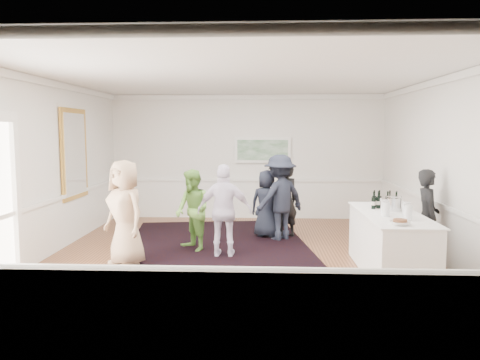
{
  "coord_description": "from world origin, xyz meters",
  "views": [
    {
      "loc": [
        0.38,
        -8.09,
        2.27
      ],
      "look_at": [
        -0.01,
        0.2,
        1.39
      ],
      "focal_mm": 35.0,
      "sensor_mm": 36.0,
      "label": 1
    }
  ],
  "objects_px": {
    "guest_tan": "(125,213)",
    "guest_dark_b": "(286,201)",
    "ice_bucket": "(394,204)",
    "guest_green": "(193,210)",
    "guest_dark_a": "(280,198)",
    "bartender": "(427,217)",
    "guest_navy": "(267,204)",
    "guest_lilac": "(225,211)",
    "nut_bowl": "(400,222)",
    "serving_table": "(390,243)"
  },
  "relations": [
    {
      "from": "guest_tan",
      "to": "guest_dark_b",
      "type": "xyz_separation_m",
      "value": [
        2.8,
        2.21,
        -0.1
      ]
    },
    {
      "from": "ice_bucket",
      "to": "guest_green",
      "type": "bearing_deg",
      "value": 163.23
    },
    {
      "from": "guest_dark_a",
      "to": "guest_dark_b",
      "type": "bearing_deg",
      "value": -156.77
    },
    {
      "from": "guest_tan",
      "to": "ice_bucket",
      "type": "bearing_deg",
      "value": 38.46
    },
    {
      "from": "bartender",
      "to": "guest_navy",
      "type": "bearing_deg",
      "value": 59.8
    },
    {
      "from": "guest_lilac",
      "to": "guest_green",
      "type": "bearing_deg",
      "value": -32.09
    },
    {
      "from": "nut_bowl",
      "to": "guest_dark_a",
      "type": "bearing_deg",
      "value": 116.05
    },
    {
      "from": "guest_dark_b",
      "to": "ice_bucket",
      "type": "height_order",
      "value": "guest_dark_b"
    },
    {
      "from": "bartender",
      "to": "guest_dark_a",
      "type": "distance_m",
      "value": 2.95
    },
    {
      "from": "ice_bucket",
      "to": "nut_bowl",
      "type": "xyz_separation_m",
      "value": [
        -0.23,
        -1.16,
        -0.08
      ]
    },
    {
      "from": "serving_table",
      "to": "guest_lilac",
      "type": "xyz_separation_m",
      "value": [
        -2.71,
        0.88,
        0.35
      ]
    },
    {
      "from": "guest_lilac",
      "to": "ice_bucket",
      "type": "height_order",
      "value": "guest_lilac"
    },
    {
      "from": "guest_lilac",
      "to": "ice_bucket",
      "type": "xyz_separation_m",
      "value": [
        2.81,
        -0.63,
        0.25
      ]
    },
    {
      "from": "serving_table",
      "to": "guest_tan",
      "type": "bearing_deg",
      "value": 176.74
    },
    {
      "from": "serving_table",
      "to": "guest_green",
      "type": "xyz_separation_m",
      "value": [
        -3.35,
        1.29,
        0.29
      ]
    },
    {
      "from": "guest_lilac",
      "to": "nut_bowl",
      "type": "bearing_deg",
      "value": 145.88
    },
    {
      "from": "serving_table",
      "to": "ice_bucket",
      "type": "bearing_deg",
      "value": 67.31
    },
    {
      "from": "guest_tan",
      "to": "guest_dark_a",
      "type": "distance_m",
      "value": 3.34
    },
    {
      "from": "guest_green",
      "to": "guest_navy",
      "type": "relative_size",
      "value": 1.07
    },
    {
      "from": "ice_bucket",
      "to": "nut_bowl",
      "type": "distance_m",
      "value": 1.18
    },
    {
      "from": "bartender",
      "to": "guest_dark_b",
      "type": "relative_size",
      "value": 1.02
    },
    {
      "from": "nut_bowl",
      "to": "guest_dark_b",
      "type": "bearing_deg",
      "value": 112.74
    },
    {
      "from": "guest_navy",
      "to": "ice_bucket",
      "type": "distance_m",
      "value": 3.04
    },
    {
      "from": "guest_tan",
      "to": "guest_dark_a",
      "type": "relative_size",
      "value": 1.0
    },
    {
      "from": "guest_dark_a",
      "to": "guest_dark_b",
      "type": "relative_size",
      "value": 1.12
    },
    {
      "from": "guest_lilac",
      "to": "guest_dark_a",
      "type": "distance_m",
      "value": 1.72
    },
    {
      "from": "guest_dark_a",
      "to": "guest_dark_b",
      "type": "distance_m",
      "value": 0.27
    },
    {
      "from": "guest_tan",
      "to": "guest_navy",
      "type": "height_order",
      "value": "guest_tan"
    },
    {
      "from": "bartender",
      "to": "ice_bucket",
      "type": "bearing_deg",
      "value": 121.96
    },
    {
      "from": "ice_bucket",
      "to": "guest_dark_b",
      "type": "bearing_deg",
      "value": 126.56
    },
    {
      "from": "guest_tan",
      "to": "ice_bucket",
      "type": "height_order",
      "value": "guest_tan"
    },
    {
      "from": "serving_table",
      "to": "ice_bucket",
      "type": "distance_m",
      "value": 0.66
    },
    {
      "from": "guest_dark_a",
      "to": "guest_navy",
      "type": "xyz_separation_m",
      "value": [
        -0.27,
        0.23,
        -0.17
      ]
    },
    {
      "from": "guest_navy",
      "to": "guest_green",
      "type": "bearing_deg",
      "value": 56.77
    },
    {
      "from": "guest_tan",
      "to": "guest_lilac",
      "type": "height_order",
      "value": "guest_tan"
    },
    {
      "from": "serving_table",
      "to": "guest_lilac",
      "type": "relative_size",
      "value": 1.43
    },
    {
      "from": "guest_green",
      "to": "guest_dark_b",
      "type": "relative_size",
      "value": 0.97
    },
    {
      "from": "guest_green",
      "to": "guest_dark_a",
      "type": "height_order",
      "value": "guest_dark_a"
    },
    {
      "from": "guest_dark_a",
      "to": "bartender",
      "type": "bearing_deg",
      "value": 110.82
    },
    {
      "from": "guest_green",
      "to": "nut_bowl",
      "type": "relative_size",
      "value": 5.6
    },
    {
      "from": "serving_table",
      "to": "guest_dark_a",
      "type": "xyz_separation_m",
      "value": [
        -1.67,
        2.25,
        0.4
      ]
    },
    {
      "from": "bartender",
      "to": "guest_navy",
      "type": "distance_m",
      "value": 3.3
    },
    {
      "from": "guest_dark_a",
      "to": "guest_lilac",
      "type": "bearing_deg",
      "value": 17.51
    },
    {
      "from": "guest_dark_a",
      "to": "guest_navy",
      "type": "relative_size",
      "value": 1.23
    },
    {
      "from": "serving_table",
      "to": "guest_lilac",
      "type": "bearing_deg",
      "value": 161.99
    },
    {
      "from": "guest_dark_b",
      "to": "nut_bowl",
      "type": "relative_size",
      "value": 5.76
    },
    {
      "from": "serving_table",
      "to": "guest_dark_a",
      "type": "height_order",
      "value": "guest_dark_a"
    },
    {
      "from": "serving_table",
      "to": "guest_green",
      "type": "height_order",
      "value": "guest_green"
    },
    {
      "from": "guest_tan",
      "to": "nut_bowl",
      "type": "bearing_deg",
      "value": 23.07
    },
    {
      "from": "serving_table",
      "to": "nut_bowl",
      "type": "bearing_deg",
      "value": -97.66
    }
  ]
}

